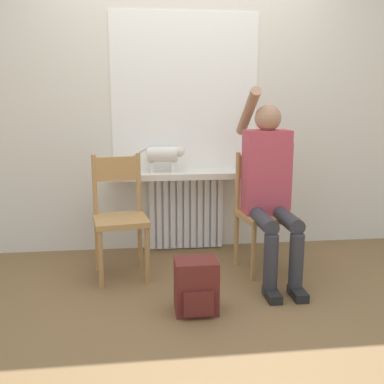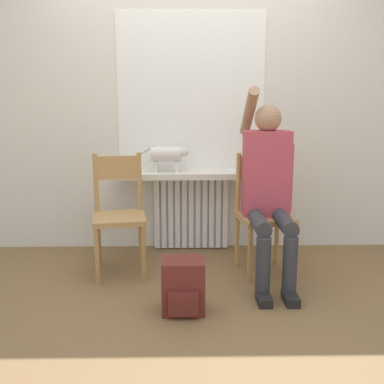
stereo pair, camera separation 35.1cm
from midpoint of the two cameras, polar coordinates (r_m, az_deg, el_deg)
name	(u,v)px [view 2 (the right image)]	position (r m, az deg, el deg)	size (l,w,h in m)	color
ground_plane	(194,304)	(3.05, 3.65, -14.14)	(12.00, 12.00, 0.00)	brown
wall_with_window	(191,96)	(3.97, 2.45, 12.07)	(7.00, 0.06, 2.70)	silver
radiator	(191,212)	(4.01, 2.39, -2.57)	(0.67, 0.08, 0.67)	white
windowsill	(191,174)	(3.83, 2.53, 2.25)	(1.31, 0.31, 0.05)	silver
window_glass	(191,92)	(3.93, 2.48, 12.52)	(1.26, 0.01, 1.32)	white
chair_left	(119,213)	(3.44, -6.39, -2.70)	(0.44, 0.44, 0.92)	#B2844C
chair_right	(263,212)	(3.52, 11.90, -2.57)	(0.44, 0.44, 0.92)	#B2844C
person	(268,184)	(3.35, 12.65, 0.91)	(0.36, 1.03, 1.42)	#333338
cat	(167,155)	(3.79, -0.48, 4.75)	(0.45, 0.13, 0.24)	silver
backpack	(183,286)	(2.89, 2.45, -11.95)	(0.27, 0.24, 0.34)	maroon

